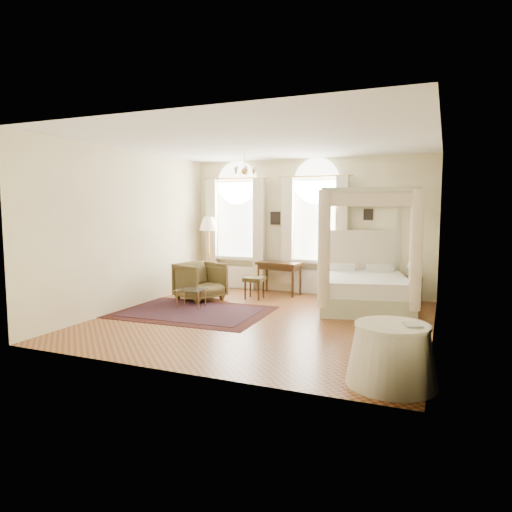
{
  "coord_description": "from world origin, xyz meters",
  "views": [
    {
      "loc": [
        3.13,
        -7.83,
        2.1
      ],
      "look_at": [
        -0.31,
        0.4,
        1.16
      ],
      "focal_mm": 32.0,
      "sensor_mm": 36.0,
      "label": 1
    }
  ],
  "objects": [
    {
      "name": "stool",
      "position": [
        -0.93,
        1.8,
        0.42
      ],
      "size": [
        0.45,
        0.45,
        0.5
      ],
      "color": "#3F331B",
      "rests_on": "ground"
    },
    {
      "name": "writing_desk",
      "position": [
        -0.58,
        2.53,
        0.68
      ],
      "size": [
        1.12,
        0.69,
        0.79
      ],
      "color": "#35200E",
      "rests_on": "ground"
    },
    {
      "name": "canopy_bed",
      "position": [
        1.58,
        1.77,
        0.56
      ],
      "size": [
        2.35,
        2.65,
        2.48
      ],
      "color": "#B3BC99",
      "rests_on": "ground"
    },
    {
      "name": "armchair",
      "position": [
        -2.03,
        1.2,
        0.43
      ],
      "size": [
        1.22,
        1.21,
        0.86
      ],
      "primitive_type": "imported",
      "rotation": [
        0.0,
        0.0,
        1.19
      ],
      "color": "#463A1E",
      "rests_on": "ground"
    },
    {
      "name": "nightstand",
      "position": [
        2.43,
        2.47,
        0.31
      ],
      "size": [
        0.55,
        0.53,
        0.61
      ],
      "primitive_type": "cube",
      "rotation": [
        0.0,
        0.0,
        -0.42
      ],
      "color": "#35200E",
      "rests_on": "ground"
    },
    {
      "name": "laptop",
      "position": [
        -0.64,
        2.41,
        0.81
      ],
      "size": [
        0.34,
        0.24,
        0.02
      ],
      "primitive_type": "imported",
      "rotation": [
        0.0,
        0.0,
        3.28
      ],
      "color": "black",
      "rests_on": "writing_desk"
    },
    {
      "name": "window_left",
      "position": [
        -1.9,
        2.87,
        1.49
      ],
      "size": [
        1.62,
        0.27,
        3.29
      ],
      "color": "silver",
      "rests_on": "room_walls"
    },
    {
      "name": "wall_pictures",
      "position": [
        0.09,
        2.97,
        1.89
      ],
      "size": [
        2.54,
        0.03,
        0.39
      ],
      "color": "black",
      "rests_on": "room_walls"
    },
    {
      "name": "floor_lamp",
      "position": [
        -2.57,
        2.63,
        1.6
      ],
      "size": [
        0.48,
        0.48,
        1.87
      ],
      "color": "#B67E3C",
      "rests_on": "ground"
    },
    {
      "name": "coffee_table",
      "position": [
        -1.8,
        0.42,
        0.36
      ],
      "size": [
        0.61,
        0.45,
        0.4
      ],
      "color": "silver",
      "rests_on": "ground"
    },
    {
      "name": "ground",
      "position": [
        0.0,
        0.0,
        0.0
      ],
      "size": [
        6.0,
        6.0,
        0.0
      ],
      "primitive_type": "plane",
      "color": "#96552B",
      "rests_on": "ground"
    },
    {
      "name": "chandelier",
      "position": [
        -0.9,
        1.2,
        2.91
      ],
      "size": [
        0.51,
        0.45,
        0.5
      ],
      "color": "#B67E3C",
      "rests_on": "room_walls"
    },
    {
      "name": "nightstand_lamp",
      "position": [
        2.53,
        2.52,
        0.91
      ],
      "size": [
        0.31,
        0.31,
        0.45
      ],
      "color": "#B67E3C",
      "rests_on": "nightstand"
    },
    {
      "name": "side_table",
      "position": [
        2.59,
        -2.35,
        0.36
      ],
      "size": [
        1.08,
        1.08,
        0.74
      ],
      "color": "white",
      "rests_on": "ground"
    },
    {
      "name": "window_right",
      "position": [
        0.2,
        2.87,
        1.49
      ],
      "size": [
        1.62,
        0.27,
        3.29
      ],
      "color": "silver",
      "rests_on": "room_walls"
    },
    {
      "name": "room_walls",
      "position": [
        0.0,
        0.0,
        1.98
      ],
      "size": [
        6.0,
        6.0,
        6.0
      ],
      "color": "#FFF7C2",
      "rests_on": "ground"
    },
    {
      "name": "oriental_rug",
      "position": [
        -1.56,
        0.03,
        0.01
      ],
      "size": [
        3.12,
        2.29,
        0.01
      ],
      "color": "#39110D",
      "rests_on": "ground"
    },
    {
      "name": "book",
      "position": [
        2.73,
        -2.37,
        0.75
      ],
      "size": [
        0.26,
        0.3,
        0.02
      ],
      "primitive_type": "imported",
      "rotation": [
        0.0,
        0.0,
        0.36
      ],
      "color": "black",
      "rests_on": "side_table"
    }
  ]
}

